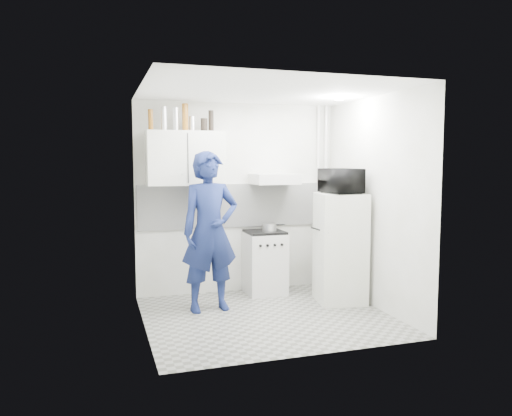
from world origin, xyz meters
name	(u,v)px	position (x,y,z in m)	size (l,w,h in m)	color
floor	(267,316)	(0.00, 0.00, 0.00)	(2.80, 2.80, 0.00)	gray
ceiling	(267,91)	(0.00, 0.00, 2.60)	(2.80, 2.80, 0.00)	white
wall_back	(238,198)	(0.00, 1.25, 1.30)	(2.80, 2.80, 0.00)	silver
wall_left	(143,210)	(-1.40, 0.00, 1.30)	(2.60, 2.60, 0.00)	silver
wall_right	(374,203)	(1.40, 0.00, 1.30)	(2.60, 2.60, 0.00)	silver
person	(210,232)	(-0.57, 0.45, 0.97)	(0.70, 0.46, 1.93)	#131D4A
stove	(265,263)	(0.31, 1.00, 0.42)	(0.52, 0.52, 0.83)	beige
fridge	(340,248)	(1.10, 0.30, 0.70)	(0.58, 0.58, 1.40)	beige
stove_top	(265,232)	(0.31, 1.00, 0.85)	(0.50, 0.50, 0.03)	black
saucepan	(269,227)	(0.36, 0.94, 0.92)	(0.19, 0.19, 0.11)	silver
microwave	(341,181)	(1.10, 0.30, 1.56)	(0.38, 0.57, 0.31)	black
bottle_a	(151,120)	(-1.19, 1.07, 2.33)	(0.06, 0.06, 0.26)	brown
bottle_b	(164,119)	(-1.02, 1.07, 2.35)	(0.08, 0.08, 0.30)	silver
bottle_c	(176,119)	(-0.87, 1.07, 2.35)	(0.07, 0.07, 0.30)	silver
bottle_d	(185,117)	(-0.75, 1.07, 2.37)	(0.08, 0.08, 0.35)	brown
canister_a	(192,124)	(-0.66, 1.07, 2.29)	(0.08, 0.08, 0.19)	silver
canister_b	(204,125)	(-0.50, 1.07, 2.28)	(0.09, 0.09, 0.17)	black
bottle_e	(211,121)	(-0.41, 1.07, 2.34)	(0.07, 0.07, 0.27)	black
upper_cabinet	(186,158)	(-0.75, 1.07, 1.85)	(1.00, 0.35, 0.70)	beige
range_hood	(274,179)	(0.45, 1.00, 1.57)	(0.60, 0.50, 0.14)	beige
backsplash	(238,205)	(0.00, 1.24, 1.20)	(2.74, 0.03, 0.60)	white
pipe_a	(325,197)	(1.30, 1.17, 1.30)	(0.05, 0.05, 2.60)	beige
pipe_b	(318,197)	(1.18, 1.17, 1.30)	(0.04, 0.04, 2.60)	beige
ceiling_spot_fixture	(339,99)	(1.00, 0.20, 2.57)	(0.10, 0.10, 0.02)	white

